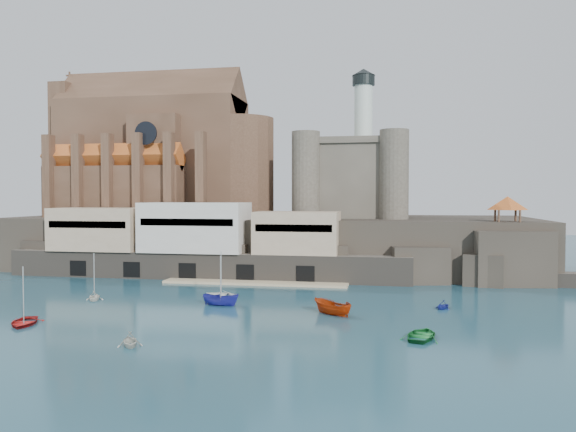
# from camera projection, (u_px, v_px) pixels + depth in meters

# --- Properties ---
(ground) EXTENTS (300.00, 300.00, 0.00)m
(ground) POSITION_uv_depth(u_px,v_px,m) (207.00, 305.00, 72.95)
(ground) COLOR #183F50
(ground) RESTS_ON ground
(promontory) EXTENTS (100.00, 36.00, 10.00)m
(promontory) POSITION_uv_depth(u_px,v_px,m) (270.00, 242.00, 111.51)
(promontory) COLOR black
(promontory) RESTS_ON ground
(quay) EXTENTS (70.00, 12.00, 13.05)m
(quay) POSITION_uv_depth(u_px,v_px,m) (194.00, 243.00, 97.27)
(quay) COLOR #5C5449
(quay) RESTS_ON ground
(church) EXTENTS (47.00, 25.93, 30.51)m
(church) POSITION_uv_depth(u_px,v_px,m) (161.00, 158.00, 117.69)
(church) COLOR #493122
(church) RESTS_ON promontory
(castle_keep) EXTENTS (21.20, 21.20, 29.30)m
(castle_keep) POSITION_uv_depth(u_px,v_px,m) (353.00, 175.00, 109.77)
(castle_keep) COLOR #4B453B
(castle_keep) RESTS_ON promontory
(rock_outcrop) EXTENTS (14.50, 10.50, 8.70)m
(rock_outcrop) POSITION_uv_depth(u_px,v_px,m) (507.00, 259.00, 90.60)
(rock_outcrop) COLOR black
(rock_outcrop) RESTS_ON ground
(pavilion) EXTENTS (6.40, 6.40, 5.40)m
(pavilion) POSITION_uv_depth(u_px,v_px,m) (507.00, 205.00, 90.45)
(pavilion) COLOR #493122
(pavilion) RESTS_ON rock_outcrop
(boat_0) EXTENTS (4.02, 2.37, 5.41)m
(boat_0) POSITION_uv_depth(u_px,v_px,m) (24.00, 324.00, 61.62)
(boat_0) COLOR #A31413
(boat_0) RESTS_ON ground
(boat_1) EXTENTS (3.26, 2.84, 3.22)m
(boat_1) POSITION_uv_depth(u_px,v_px,m) (130.00, 346.00, 52.72)
(boat_1) COLOR beige
(boat_1) RESTS_ON ground
(boat_2) EXTENTS (2.09, 2.05, 4.99)m
(boat_2) POSITION_uv_depth(u_px,v_px,m) (221.00, 305.00, 72.41)
(boat_2) COLOR navy
(boat_2) RESTS_ON ground
(boat_3) EXTENTS (4.19, 2.15, 5.64)m
(boat_3) POSITION_uv_depth(u_px,v_px,m) (422.00, 338.00, 55.86)
(boat_3) COLOR #166C2C
(boat_3) RESTS_ON ground
(boat_4) EXTENTS (3.10, 2.34, 3.19)m
(boat_4) POSITION_uv_depth(u_px,v_px,m) (94.00, 300.00, 76.04)
(boat_4) COLOR silver
(boat_4) RESTS_ON ground
(boat_5) EXTENTS (2.91, 2.89, 5.48)m
(boat_5) POSITION_uv_depth(u_px,v_px,m) (332.00, 315.00, 66.71)
(boat_5) COLOR #9F2D07
(boat_5) RESTS_ON ground
(boat_6) EXTENTS (1.77, 3.68, 4.95)m
(boat_6) POSITION_uv_depth(u_px,v_px,m) (221.00, 296.00, 79.27)
(boat_6) COLOR white
(boat_6) RESTS_ON ground
(boat_7) EXTENTS (2.79, 2.53, 2.76)m
(boat_7) POSITION_uv_depth(u_px,v_px,m) (443.00, 309.00, 70.26)
(boat_7) COLOR navy
(boat_7) RESTS_ON ground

